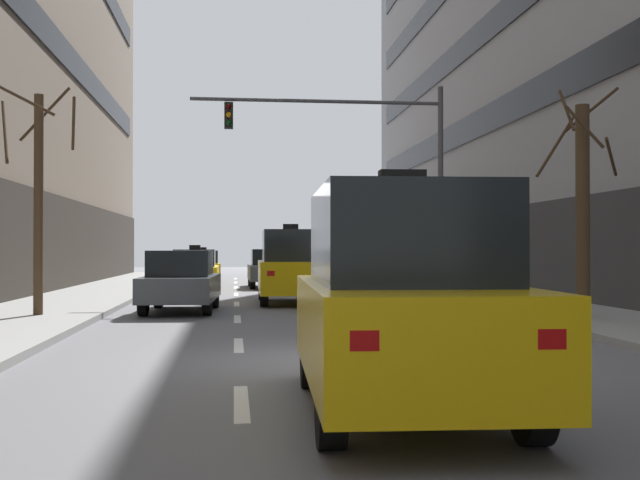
% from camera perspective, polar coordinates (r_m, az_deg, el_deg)
% --- Properties ---
extents(ground_plane, '(120.00, 120.00, 0.00)m').
position_cam_1_polar(ground_plane, '(11.58, 1.98, -8.79)').
color(ground_plane, slate).
extents(lane_stripe_l1_s3, '(0.16, 2.00, 0.01)m').
position_cam_1_polar(lane_stripe_l1_s3, '(8.50, -5.77, -11.73)').
color(lane_stripe_l1_s3, silver).
rests_on(lane_stripe_l1_s3, ground).
extents(lane_stripe_l1_s4, '(0.16, 2.00, 0.01)m').
position_cam_1_polar(lane_stripe_l1_s4, '(13.44, -5.97, -7.64)').
color(lane_stripe_l1_s4, silver).
rests_on(lane_stripe_l1_s4, ground).
extents(lane_stripe_l1_s5, '(0.16, 2.00, 0.01)m').
position_cam_1_polar(lane_stripe_l1_s5, '(18.42, -6.06, -5.75)').
color(lane_stripe_l1_s5, silver).
rests_on(lane_stripe_l1_s5, ground).
extents(lane_stripe_l1_s6, '(0.16, 2.00, 0.01)m').
position_cam_1_polar(lane_stripe_l1_s6, '(23.40, -6.11, -4.66)').
color(lane_stripe_l1_s6, silver).
rests_on(lane_stripe_l1_s6, ground).
extents(lane_stripe_l1_s7, '(0.16, 2.00, 0.01)m').
position_cam_1_polar(lane_stripe_l1_s7, '(28.39, -6.14, -3.96)').
color(lane_stripe_l1_s7, silver).
rests_on(lane_stripe_l1_s7, ground).
extents(lane_stripe_l1_s8, '(0.16, 2.00, 0.01)m').
position_cam_1_polar(lane_stripe_l1_s8, '(33.38, -6.17, -3.47)').
color(lane_stripe_l1_s8, silver).
rests_on(lane_stripe_l1_s8, ground).
extents(lane_stripe_l1_s9, '(0.16, 2.00, 0.01)m').
position_cam_1_polar(lane_stripe_l1_s9, '(38.38, -6.18, -3.10)').
color(lane_stripe_l1_s9, silver).
rests_on(lane_stripe_l1_s9, ground).
extents(lane_stripe_l1_s10, '(0.16, 2.00, 0.01)m').
position_cam_1_polar(lane_stripe_l1_s10, '(43.37, -6.20, -2.82)').
color(lane_stripe_l1_s10, silver).
rests_on(lane_stripe_l1_s10, ground).
extents(lane_stripe_l2_s3, '(0.16, 2.00, 0.01)m').
position_cam_1_polar(lane_stripe_l2_s3, '(9.09, 14.83, -10.99)').
color(lane_stripe_l2_s3, silver).
rests_on(lane_stripe_l2_s3, ground).
extents(lane_stripe_l2_s4, '(0.16, 2.00, 0.01)m').
position_cam_1_polar(lane_stripe_l2_s4, '(13.82, 7.28, -7.44)').
color(lane_stripe_l2_s4, silver).
rests_on(lane_stripe_l2_s4, ground).
extents(lane_stripe_l2_s5, '(0.16, 2.00, 0.01)m').
position_cam_1_polar(lane_stripe_l2_s5, '(18.69, 3.66, -5.68)').
color(lane_stripe_l2_s5, silver).
rests_on(lane_stripe_l2_s5, ground).
extents(lane_stripe_l2_s6, '(0.16, 2.00, 0.01)m').
position_cam_1_polar(lane_stripe_l2_s6, '(23.62, 1.56, -4.63)').
color(lane_stripe_l2_s6, silver).
rests_on(lane_stripe_l2_s6, ground).
extents(lane_stripe_l2_s7, '(0.16, 2.00, 0.01)m').
position_cam_1_polar(lane_stripe_l2_s7, '(28.57, 0.18, -3.94)').
color(lane_stripe_l2_s7, silver).
rests_on(lane_stripe_l2_s7, ground).
extents(lane_stripe_l2_s8, '(0.16, 2.00, 0.01)m').
position_cam_1_polar(lane_stripe_l2_s8, '(33.54, -0.78, -3.46)').
color(lane_stripe_l2_s8, silver).
rests_on(lane_stripe_l2_s8, ground).
extents(lane_stripe_l2_s9, '(0.16, 2.00, 0.01)m').
position_cam_1_polar(lane_stripe_l2_s9, '(38.51, -1.50, -3.10)').
color(lane_stripe_l2_s9, silver).
rests_on(lane_stripe_l2_s9, ground).
extents(lane_stripe_l2_s10, '(0.16, 2.00, 0.01)m').
position_cam_1_polar(lane_stripe_l2_s10, '(43.49, -2.05, -2.82)').
color(lane_stripe_l2_s10, silver).
rests_on(lane_stripe_l2_s10, ground).
extents(taxi_driving_0, '(2.12, 4.71, 2.43)m').
position_cam_1_polar(taxi_driving_0, '(7.93, 6.03, -4.41)').
color(taxi_driving_0, black).
rests_on(taxi_driving_0, ground).
extents(taxi_driving_1, '(1.81, 4.32, 1.80)m').
position_cam_1_polar(taxi_driving_1, '(31.29, -9.12, -2.19)').
color(taxi_driving_1, black).
rests_on(taxi_driving_1, ground).
extents(taxi_driving_2, '(1.93, 4.24, 1.73)m').
position_cam_1_polar(taxi_driving_2, '(40.26, -8.59, -1.89)').
color(taxi_driving_2, black).
rests_on(taxi_driving_2, ground).
extents(taxi_driving_3, '(1.98, 4.59, 2.40)m').
position_cam_1_polar(taxi_driving_3, '(23.63, -2.16, -1.97)').
color(taxi_driving_3, black).
rests_on(taxi_driving_3, ground).
extents(car_driving_4, '(1.86, 4.37, 1.63)m').
position_cam_1_polar(car_driving_4, '(33.27, -3.66, -2.10)').
color(car_driving_4, black).
rests_on(car_driving_4, ground).
extents(car_driving_5, '(1.97, 4.34, 1.60)m').
position_cam_1_polar(car_driving_5, '(20.67, -10.11, -3.01)').
color(car_driving_5, black).
rests_on(car_driving_5, ground).
extents(traffic_signal_0, '(8.25, 0.35, 6.85)m').
position_cam_1_polar(traffic_signal_0, '(25.61, 3.65, 6.41)').
color(traffic_signal_0, '#4C4C51').
rests_on(traffic_signal_0, sidewalk_right).
extents(street_tree_1, '(1.90, 1.88, 5.34)m').
position_cam_1_polar(street_tree_1, '(18.96, -19.90, 3.26)').
color(street_tree_1, '#4C3823').
rests_on(street_tree_1, sidewalk_left).
extents(street_tree_2, '(1.92, 1.89, 5.17)m').
position_cam_1_polar(street_tree_2, '(18.39, 18.62, 2.48)').
color(street_tree_2, '#4C3823').
rests_on(street_tree_2, sidewalk_right).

